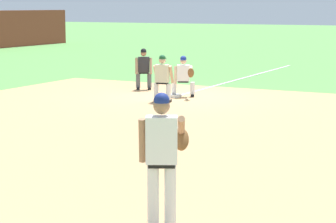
{
  "coord_description": "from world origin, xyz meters",
  "views": [
    {
      "loc": [
        -18.77,
        -9.47,
        2.94
      ],
      "look_at": [
        -8.12,
        -3.97,
        0.99
      ],
      "focal_mm": 70.0,
      "sensor_mm": 36.0,
      "label": 1
    }
  ],
  "objects_px": {
    "first_base_bag": "(174,96)",
    "baserunner": "(162,77)",
    "pitcher": "(163,155)",
    "baseball": "(179,127)",
    "first_baseman": "(184,75)",
    "umpire": "(144,67)"
  },
  "relations": [
    {
      "from": "first_base_bag",
      "to": "baserunner",
      "type": "height_order",
      "value": "baserunner"
    },
    {
      "from": "umpire",
      "to": "first_baseman",
      "type": "bearing_deg",
      "value": -116.5
    },
    {
      "from": "first_base_bag",
      "to": "pitcher",
      "type": "xyz_separation_m",
      "value": [
        -11.56,
        -5.67,
        1.01
      ]
    },
    {
      "from": "first_base_bag",
      "to": "baserunner",
      "type": "relative_size",
      "value": 0.26
    },
    {
      "from": "pitcher",
      "to": "first_baseman",
      "type": "bearing_deg",
      "value": 24.71
    },
    {
      "from": "baseball",
      "to": "pitcher",
      "type": "relative_size",
      "value": 0.04
    },
    {
      "from": "pitcher",
      "to": "baserunner",
      "type": "height_order",
      "value": "pitcher"
    },
    {
      "from": "baseball",
      "to": "first_baseman",
      "type": "relative_size",
      "value": 0.06
    },
    {
      "from": "first_base_bag",
      "to": "umpire",
      "type": "distance_m",
      "value": 2.29
    },
    {
      "from": "first_baseman",
      "to": "first_base_bag",
      "type": "bearing_deg",
      "value": 121.76
    },
    {
      "from": "first_base_bag",
      "to": "pitcher",
      "type": "height_order",
      "value": "pitcher"
    },
    {
      "from": "umpire",
      "to": "pitcher",
      "type": "bearing_deg",
      "value": -149.66
    },
    {
      "from": "baseball",
      "to": "pitcher",
      "type": "xyz_separation_m",
      "value": [
        -6.67,
        -3.07,
        1.02
      ]
    },
    {
      "from": "first_base_bag",
      "to": "baserunner",
      "type": "bearing_deg",
      "value": -170.64
    },
    {
      "from": "first_base_bag",
      "to": "baseball",
      "type": "relative_size",
      "value": 5.14
    },
    {
      "from": "pitcher",
      "to": "umpire",
      "type": "bearing_deg",
      "value": 30.34
    },
    {
      "from": "baseball",
      "to": "baserunner",
      "type": "relative_size",
      "value": 0.05
    },
    {
      "from": "pitcher",
      "to": "baseball",
      "type": "bearing_deg",
      "value": 24.76
    },
    {
      "from": "baseball",
      "to": "baserunner",
      "type": "xyz_separation_m",
      "value": [
        3.73,
        2.41,
        0.76
      ]
    },
    {
      "from": "pitcher",
      "to": "umpire",
      "type": "distance_m",
      "value": 14.79
    },
    {
      "from": "baseball",
      "to": "first_baseman",
      "type": "xyz_separation_m",
      "value": [
        5.06,
        2.32,
        0.69
      ]
    },
    {
      "from": "pitcher",
      "to": "umpire",
      "type": "height_order",
      "value": "pitcher"
    }
  ]
}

